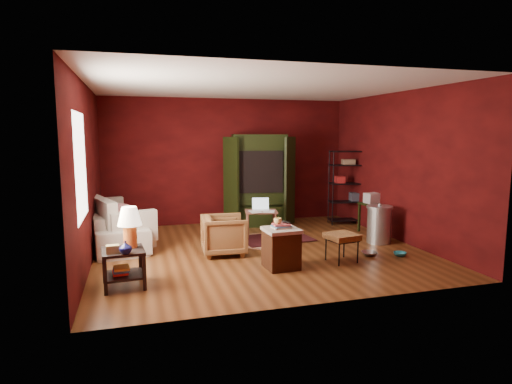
# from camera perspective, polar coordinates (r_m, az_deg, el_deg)

# --- Properties ---
(room) EXTENTS (5.54, 5.04, 2.84)m
(room) POSITION_cam_1_polar(r_m,az_deg,el_deg) (7.29, 0.16, 2.91)
(room) COLOR brown
(room) RESTS_ON ground
(sofa) EXTENTS (0.99, 2.32, 0.88)m
(sofa) POSITION_cam_1_polar(r_m,az_deg,el_deg) (8.26, -18.18, -3.66)
(sofa) COLOR #A2988C
(sofa) RESTS_ON ground
(armchair) EXTENTS (0.71, 0.75, 0.73)m
(armchair) POSITION_cam_1_polar(r_m,az_deg,el_deg) (7.24, -4.28, -5.47)
(armchair) COLOR black
(armchair) RESTS_ON ground
(pet_bowl_steel) EXTENTS (0.26, 0.11, 0.26)m
(pet_bowl_steel) POSITION_cam_1_polar(r_m,az_deg,el_deg) (7.45, 14.89, -7.22)
(pet_bowl_steel) COLOR #ABAEB2
(pet_bowl_steel) RESTS_ON ground
(pet_bowl_turquoise) EXTENTS (0.21, 0.08, 0.21)m
(pet_bowl_turquoise) POSITION_cam_1_polar(r_m,az_deg,el_deg) (7.56, 18.66, -7.32)
(pet_bowl_turquoise) COLOR #29A5BF
(pet_bowl_turquoise) RESTS_ON ground
(vase) EXTENTS (0.16, 0.17, 0.16)m
(vase) POSITION_cam_1_polar(r_m,az_deg,el_deg) (5.72, -17.00, -7.10)
(vase) COLOR #0D0D42
(vase) RESTS_ON side_table
(mug) EXTENTS (0.12, 0.10, 0.12)m
(mug) POSITION_cam_1_polar(r_m,az_deg,el_deg) (6.40, 2.92, -3.78)
(mug) COLOR #EBD473
(mug) RESTS_ON hamper
(side_table) EXTENTS (0.58, 0.58, 1.06)m
(side_table) POSITION_cam_1_polar(r_m,az_deg,el_deg) (5.96, -16.88, -6.01)
(side_table) COLOR black
(side_table) RESTS_ON ground
(sofa_cushions) EXTENTS (1.37, 2.13, 0.83)m
(sofa_cushions) POSITION_cam_1_polar(r_m,az_deg,el_deg) (8.27, -18.38, -3.88)
(sofa_cushions) COLOR #A2988C
(sofa_cushions) RESTS_ON sofa
(hamper) EXTENTS (0.53, 0.53, 0.70)m
(hamper) POSITION_cam_1_polar(r_m,az_deg,el_deg) (6.51, 3.37, -7.38)
(hamper) COLOR #3B1B0D
(hamper) RESTS_ON ground
(footstool) EXTENTS (0.51, 0.51, 0.46)m
(footstool) POSITION_cam_1_polar(r_m,az_deg,el_deg) (6.93, 11.40, -5.95)
(footstool) COLOR black
(footstool) RESTS_ON ground
(rug_round) EXTENTS (1.59, 1.59, 0.01)m
(rug_round) POSITION_cam_1_polar(r_m,az_deg,el_deg) (8.17, 1.28, -6.51)
(rug_round) COLOR beige
(rug_round) RESTS_ON ground
(rug_oriental) EXTENTS (1.43, 1.04, 0.01)m
(rug_oriental) POSITION_cam_1_polar(r_m,az_deg,el_deg) (8.30, 2.62, -6.20)
(rug_oriental) COLOR #471317
(rug_oriental) RESTS_ON ground
(laptop_desk) EXTENTS (0.69, 0.58, 0.76)m
(laptop_desk) POSITION_cam_1_polar(r_m,az_deg,el_deg) (8.38, 0.68, -2.88)
(laptop_desk) COLOR brown
(laptop_desk) RESTS_ON ground
(tv_armoire) EXTENTS (1.57, 0.98, 2.01)m
(tv_armoire) POSITION_cam_1_polar(r_m,az_deg,el_deg) (9.41, 0.42, 1.82)
(tv_armoire) COLOR black
(tv_armoire) RESTS_ON ground
(wire_shelving) EXTENTS (0.85, 0.48, 1.65)m
(wire_shelving) POSITION_cam_1_polar(r_m,az_deg,el_deg) (9.80, 12.18, 1.06)
(wire_shelving) COLOR black
(wire_shelving) RESTS_ON ground
(small_stand) EXTENTS (0.47, 0.47, 0.82)m
(small_stand) POSITION_cam_1_polar(r_m,az_deg,el_deg) (9.10, 15.20, -1.42)
(small_stand) COLOR black
(small_stand) RESTS_ON ground
(trash_can) EXTENTS (0.55, 0.55, 0.75)m
(trash_can) POSITION_cam_1_polar(r_m,az_deg,el_deg) (8.30, 16.08, -4.14)
(trash_can) COLOR silver
(trash_can) RESTS_ON ground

